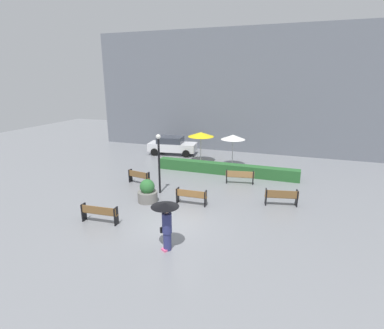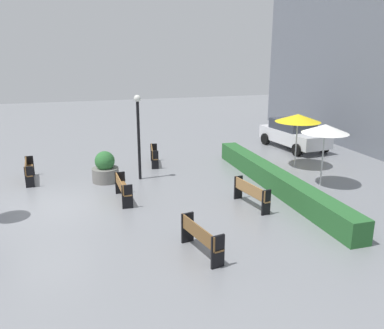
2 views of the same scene
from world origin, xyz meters
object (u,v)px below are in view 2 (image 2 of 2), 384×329
at_px(bench_far_left, 154,154).
at_px(bench_back_row, 251,192).
at_px(bench_near_left, 28,169).
at_px(patio_umbrella_white, 325,129).
at_px(bench_mid_center, 122,187).
at_px(planter_pot, 105,169).
at_px(patio_umbrella_yellow, 298,118).
at_px(parked_car, 294,134).
at_px(lamp_post, 138,128).
at_px(bench_far_right, 200,236).

relative_size(bench_far_left, bench_back_row, 0.86).
xyz_separation_m(bench_near_left, patio_umbrella_white, (3.89, 11.29, 1.78)).
xyz_separation_m(bench_far_left, bench_near_left, (0.95, -5.44, 0.01)).
bearing_deg(patio_umbrella_white, bench_mid_center, -93.98).
bearing_deg(bench_mid_center, planter_pot, -170.47).
bearing_deg(patio_umbrella_white, patio_umbrella_yellow, 171.60).
height_order(bench_near_left, bench_mid_center, bench_near_left).
relative_size(planter_pot, parked_car, 0.29).
relative_size(bench_far_left, lamp_post, 0.44).
bearing_deg(bench_mid_center, parked_car, 118.23).
bearing_deg(planter_pot, bench_back_row, 47.34).
distance_m(bench_far_left, lamp_post, 2.75).
distance_m(lamp_post, patio_umbrella_white, 7.42).
bearing_deg(bench_far_left, patio_umbrella_white, 50.43).
distance_m(bench_near_left, patio_umbrella_yellow, 11.88).
bearing_deg(patio_umbrella_yellow, bench_near_left, -95.99).
height_order(lamp_post, patio_umbrella_white, lamp_post).
bearing_deg(parked_car, patio_umbrella_white, -20.19).
bearing_deg(bench_far_right, planter_pot, -164.83).
distance_m(bench_back_row, bench_mid_center, 4.57).
relative_size(bench_near_left, bench_far_right, 1.05).
xyz_separation_m(bench_far_right, parked_car, (-9.95, 8.54, 0.29)).
bearing_deg(bench_back_row, bench_far_left, -160.26).
distance_m(bench_far_left, planter_pot, 3.05).
bearing_deg(bench_far_left, planter_pot, -51.91).
relative_size(planter_pot, patio_umbrella_yellow, 0.52).
height_order(bench_far_left, bench_back_row, bench_back_row).
distance_m(bench_far_right, patio_umbrella_white, 7.73).
distance_m(bench_near_left, bench_far_right, 9.32).
distance_m(bench_back_row, patio_umbrella_white, 4.27).
distance_m(bench_far_right, patio_umbrella_yellow, 9.67).
xyz_separation_m(bench_far_left, lamp_post, (1.95, -0.98, 1.68)).
bearing_deg(parked_car, bench_near_left, -81.39).
distance_m(planter_pot, parked_car, 10.85).
relative_size(bench_back_row, bench_far_right, 1.04).
height_order(planter_pot, lamp_post, lamp_post).
xyz_separation_m(bench_far_right, patio_umbrella_white, (-4.02, 6.36, 1.78)).
relative_size(bench_near_left, lamp_post, 0.52).
bearing_deg(parked_car, bench_back_row, -39.01).
relative_size(bench_mid_center, parked_car, 0.39).
bearing_deg(bench_near_left, bench_mid_center, 45.84).
height_order(bench_far_right, parked_car, parked_car).
height_order(bench_mid_center, patio_umbrella_yellow, patio_umbrella_yellow).
xyz_separation_m(bench_back_row, bench_near_left, (-5.17, -7.64, 0.00)).
xyz_separation_m(planter_pot, parked_car, (-2.98, 10.43, 0.27)).
distance_m(bench_mid_center, patio_umbrella_yellow, 8.69).
bearing_deg(patio_umbrella_yellow, bench_far_left, -109.17).
height_order(bench_near_left, planter_pot, planter_pot).
bearing_deg(parked_car, bench_mid_center, -61.77).
bearing_deg(bench_far_right, parked_car, 139.35).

